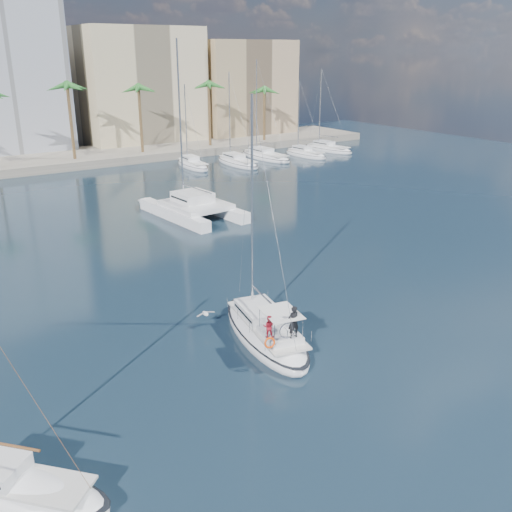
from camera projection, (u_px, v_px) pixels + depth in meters
ground at (261, 319)px, 36.32m from camera, size 160.00×160.00×0.00m
quay at (27, 163)px, 83.74m from camera, size 120.00×14.00×1.20m
building_beige at (139, 88)px, 99.12m from camera, size 20.00×14.00×20.00m
building_tan_right at (242, 90)px, 108.39m from camera, size 18.00×12.00×18.00m
palm_centre at (25, 96)px, 77.33m from camera, size 3.60×3.60×12.30m
palm_right at (237, 88)px, 95.17m from camera, size 3.60×3.60×12.30m
main_sloop at (265, 332)px, 33.67m from camera, size 5.06×10.28×14.64m
small_sloop at (9, 491)px, 21.58m from camera, size 7.50×7.89×11.91m
catamaran at (194, 205)px, 58.61m from camera, size 6.90×12.29×17.27m
seagull at (205, 313)px, 34.91m from camera, size 1.22×0.52×0.23m
moored_yacht_a at (193, 167)px, 83.51m from camera, size 3.37×9.52×11.90m
moored_yacht_b at (238, 165)px, 85.35m from camera, size 3.32×10.83×13.72m
moored_yacht_c at (266, 159)px, 90.32m from camera, size 3.98×12.33×15.54m
moored_yacht_d at (306, 156)px, 92.17m from camera, size 3.52×9.55×11.90m
moored_yacht_e at (328, 151)px, 97.14m from camera, size 4.61×11.11×13.72m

